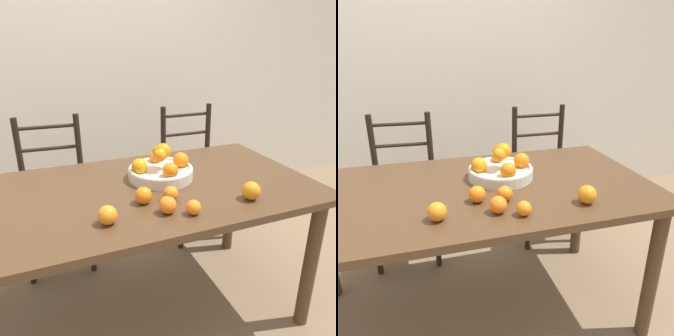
% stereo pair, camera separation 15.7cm
% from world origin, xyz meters
% --- Properties ---
extents(ground_plane, '(12.00, 12.00, 0.00)m').
position_xyz_m(ground_plane, '(0.00, 0.00, 0.00)').
color(ground_plane, '#7F664C').
extents(wall_back, '(8.00, 0.06, 2.60)m').
position_xyz_m(wall_back, '(0.00, 1.46, 1.30)').
color(wall_back, silver).
rests_on(wall_back, ground_plane).
extents(dining_table, '(1.76, 0.91, 0.78)m').
position_xyz_m(dining_table, '(0.00, 0.00, 0.68)').
color(dining_table, '#4C331E').
rests_on(dining_table, ground_plane).
extents(fruit_bowl, '(0.33, 0.33, 0.18)m').
position_xyz_m(fruit_bowl, '(0.16, 0.08, 0.83)').
color(fruit_bowl, beige).
rests_on(fruit_bowl, dining_table).
extents(orange_loose_0, '(0.07, 0.07, 0.07)m').
position_xyz_m(orange_loose_0, '(0.05, -0.28, 0.81)').
color(orange_loose_0, orange).
rests_on(orange_loose_0, dining_table).
extents(orange_loose_1, '(0.06, 0.06, 0.06)m').
position_xyz_m(orange_loose_1, '(0.15, -0.33, 0.81)').
color(orange_loose_1, orange).
rests_on(orange_loose_1, dining_table).
extents(orange_loose_2, '(0.07, 0.07, 0.07)m').
position_xyz_m(orange_loose_2, '(-0.01, -0.16, 0.81)').
color(orange_loose_2, orange).
rests_on(orange_loose_2, dining_table).
extents(orange_loose_3, '(0.07, 0.07, 0.07)m').
position_xyz_m(orange_loose_3, '(0.11, -0.18, 0.81)').
color(orange_loose_3, orange).
rests_on(orange_loose_3, dining_table).
extents(orange_loose_4, '(0.08, 0.08, 0.08)m').
position_xyz_m(orange_loose_4, '(0.44, -0.30, 0.82)').
color(orange_loose_4, orange).
rests_on(orange_loose_4, dining_table).
extents(orange_loose_5, '(0.08, 0.08, 0.08)m').
position_xyz_m(orange_loose_5, '(-0.19, -0.27, 0.81)').
color(orange_loose_5, orange).
rests_on(orange_loose_5, dining_table).
extents(chair_left, '(0.44, 0.42, 0.99)m').
position_xyz_m(chair_left, '(-0.35, 0.72, 0.47)').
color(chair_left, black).
rests_on(chair_left, ground_plane).
extents(chair_right, '(0.43, 0.41, 0.99)m').
position_xyz_m(chair_right, '(0.67, 0.72, 0.47)').
color(chair_right, black).
rests_on(chair_right, ground_plane).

